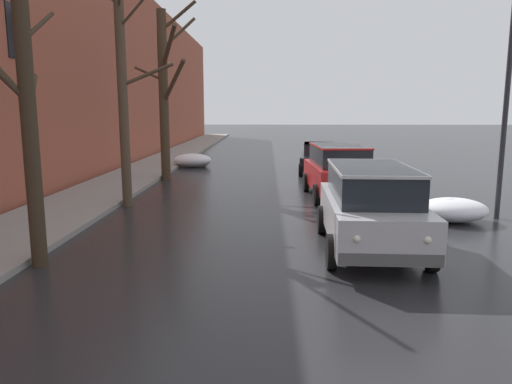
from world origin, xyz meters
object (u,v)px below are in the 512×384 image
bare_tree_second_along_sidewalk (24,94)px  bare_tree_mid_block (124,90)px  bare_tree_far_down_block (165,89)px  suv_silver_approaching_near_lane (370,205)px  suv_red_parked_kerbside_close (338,169)px  street_lamp_post (507,93)px  sedan_black_parked_kerbside_mid (319,157)px

bare_tree_second_along_sidewalk → bare_tree_mid_block: bearing=88.7°
bare_tree_far_down_block → suv_silver_approaching_near_lane: bearing=-58.0°
bare_tree_second_along_sidewalk → suv_silver_approaching_near_lane: (6.73, 1.23, -2.30)m
bare_tree_second_along_sidewalk → suv_red_parked_kerbside_close: size_ratio=1.42×
bare_tree_mid_block → street_lamp_post: bare_tree_mid_block is taller
bare_tree_second_along_sidewalk → bare_tree_far_down_block: 11.77m
suv_red_parked_kerbside_close → street_lamp_post: 5.64m
bare_tree_second_along_sidewalk → suv_red_parked_kerbside_close: (6.95, 7.50, -2.30)m
bare_tree_second_along_sidewalk → street_lamp_post: bearing=21.7°
bare_tree_second_along_sidewalk → suv_silver_approaching_near_lane: bearing=10.3°
suv_silver_approaching_near_lane → street_lamp_post: 5.80m
suv_red_parked_kerbside_close → sedan_black_parked_kerbside_mid: bearing=89.6°
bare_tree_mid_block → sedan_black_parked_kerbside_mid: bearing=50.6°
bare_tree_far_down_block → street_lamp_post: size_ratio=1.20×
bare_tree_mid_block → suv_red_parked_kerbside_close: (6.82, 1.62, -2.60)m
bare_tree_mid_block → suv_silver_approaching_near_lane: bare_tree_mid_block is taller
suv_silver_approaching_near_lane → suv_red_parked_kerbside_close: (0.22, 6.27, -0.00)m
bare_tree_mid_block → suv_red_parked_kerbside_close: bare_tree_mid_block is taller
suv_silver_approaching_near_lane → street_lamp_post: street_lamp_post is taller
bare_tree_second_along_sidewalk → sedan_black_parked_kerbside_mid: 16.04m
sedan_black_parked_kerbside_mid → street_lamp_post: size_ratio=0.71×
suv_silver_approaching_near_lane → bare_tree_second_along_sidewalk: bearing=-169.7°
suv_silver_approaching_near_lane → street_lamp_post: size_ratio=0.73×
suv_silver_approaching_near_lane → suv_red_parked_kerbside_close: bearing=88.0°
street_lamp_post → suv_silver_approaching_near_lane: bearing=-143.3°
sedan_black_parked_kerbside_mid → street_lamp_post: street_lamp_post is taller
bare_tree_second_along_sidewalk → bare_tree_far_down_block: (0.16, 11.76, 0.57)m
bare_tree_far_down_block → suv_red_parked_kerbside_close: bare_tree_far_down_block is taller
bare_tree_second_along_sidewalk → bare_tree_mid_block: size_ratio=0.89×
bare_tree_mid_block → bare_tree_second_along_sidewalk: bearing=-91.3°
bare_tree_far_down_block → bare_tree_mid_block: bearing=-90.3°
suv_silver_approaching_near_lane → sedan_black_parked_kerbside_mid: 12.99m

